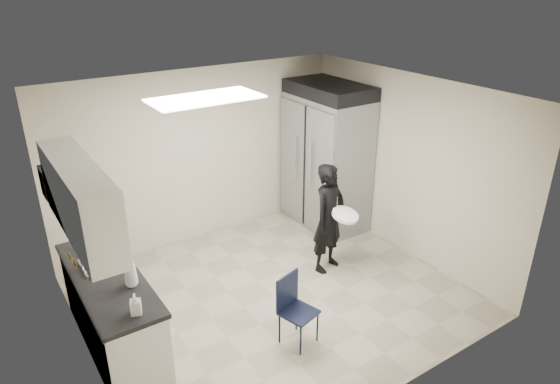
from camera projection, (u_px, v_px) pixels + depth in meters
floor at (274, 295)px, 6.42m from camera, size 4.50×4.50×0.00m
ceiling at (272, 96)px, 5.36m from camera, size 4.50×4.50×0.00m
back_wall at (200, 156)px, 7.41m from camera, size 4.50×0.00×4.50m
left_wall at (75, 261)px, 4.75m from camera, size 0.00×4.00×4.00m
right_wall at (407, 166)px, 7.03m from camera, size 0.00×4.00×4.00m
ceiling_panel at (205, 98)px, 5.37m from camera, size 1.20×0.60×0.02m
lower_counter at (113, 313)px, 5.41m from camera, size 0.60×1.90×0.86m
countertop at (107, 278)px, 5.23m from camera, size 0.64×1.95×0.05m
sink at (102, 267)px, 5.43m from camera, size 0.42×0.40×0.14m
faucet at (81, 261)px, 5.27m from camera, size 0.02×0.02×0.24m
upper_cabinets at (80, 199)px, 4.78m from camera, size 0.35×1.80×0.75m
towel_dispenser at (52, 182)px, 5.70m from camera, size 0.22×0.30×0.35m
notice_sticker_left at (75, 263)px, 4.87m from camera, size 0.00×0.12×0.07m
notice_sticker_right at (71, 258)px, 5.03m from camera, size 0.00×0.12×0.07m
commercial_fridge at (326, 162)px, 7.89m from camera, size 0.80×1.35×2.10m
fridge_compressor at (329, 90)px, 7.42m from camera, size 0.80×1.35×0.20m
folding_chair at (299, 313)px, 5.47m from camera, size 0.44×0.44×0.80m
man_tuxedo at (329, 218)px, 6.72m from camera, size 0.65×0.53×1.54m
bucket_lid at (345, 215)px, 6.53m from camera, size 0.44×0.44×0.04m
soap_bottle_a at (130, 271)px, 4.99m from camera, size 0.16×0.16×0.34m
soap_bottle_b at (135, 304)px, 4.60m from camera, size 0.13×0.13×0.22m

